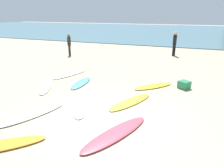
{
  "coord_description": "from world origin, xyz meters",
  "views": [
    {
      "loc": [
        2.3,
        -5.54,
        3.26
      ],
      "look_at": [
        -0.89,
        2.51,
        0.3
      ],
      "focal_mm": 33.52,
      "sensor_mm": 36.0,
      "label": 1
    }
  ],
  "objects_px": {
    "surfboard_0": "(131,102)",
    "surfboard_5": "(116,133)",
    "surfboard_4": "(81,83)",
    "surfboard_1": "(45,86)",
    "surfboard_2": "(32,115)",
    "beach_cooler": "(184,85)",
    "surfboard_8": "(153,86)",
    "beachgoer_near": "(69,44)",
    "surfboard_6": "(79,106)",
    "beachgoer_mid": "(175,42)",
    "surfboard_7": "(70,75)"
  },
  "relations": [
    {
      "from": "surfboard_0",
      "to": "surfboard_6",
      "type": "bearing_deg",
      "value": -123.59
    },
    {
      "from": "surfboard_4",
      "to": "surfboard_1",
      "type": "bearing_deg",
      "value": -147.93
    },
    {
      "from": "surfboard_2",
      "to": "surfboard_8",
      "type": "xyz_separation_m",
      "value": [
        3.22,
        4.34,
        0.0
      ]
    },
    {
      "from": "surfboard_2",
      "to": "surfboard_4",
      "type": "xyz_separation_m",
      "value": [
        -0.15,
        3.54,
        -0.0
      ]
    },
    {
      "from": "surfboard_6",
      "to": "surfboard_8",
      "type": "xyz_separation_m",
      "value": [
        2.09,
        3.17,
        0.01
      ]
    },
    {
      "from": "surfboard_2",
      "to": "surfboard_8",
      "type": "height_order",
      "value": "surfboard_8"
    },
    {
      "from": "surfboard_7",
      "to": "beach_cooler",
      "type": "bearing_deg",
      "value": 17.41
    },
    {
      "from": "surfboard_2",
      "to": "surfboard_8",
      "type": "bearing_deg",
      "value": 74.44
    },
    {
      "from": "surfboard_1",
      "to": "surfboard_8",
      "type": "xyz_separation_m",
      "value": [
        4.67,
        1.82,
        0.01
      ]
    },
    {
      "from": "beachgoer_near",
      "to": "beachgoer_mid",
      "type": "height_order",
      "value": "beachgoer_mid"
    },
    {
      "from": "surfboard_0",
      "to": "surfboard_7",
      "type": "xyz_separation_m",
      "value": [
        -4.21,
        2.34,
        -0.0
      ]
    },
    {
      "from": "surfboard_0",
      "to": "surfboard_5",
      "type": "relative_size",
      "value": 0.88
    },
    {
      "from": "surfboard_2",
      "to": "surfboard_5",
      "type": "xyz_separation_m",
      "value": [
        3.02,
        -0.04,
        0.0
      ]
    },
    {
      "from": "surfboard_0",
      "to": "beach_cooler",
      "type": "xyz_separation_m",
      "value": [
        1.78,
        2.43,
        0.14
      ]
    },
    {
      "from": "surfboard_4",
      "to": "beach_cooler",
      "type": "bearing_deg",
      "value": 7.6
    },
    {
      "from": "surfboard_1",
      "to": "surfboard_6",
      "type": "relative_size",
      "value": 1.14
    },
    {
      "from": "surfboard_7",
      "to": "beachgoer_near",
      "type": "distance_m",
      "value": 5.77
    },
    {
      "from": "surfboard_5",
      "to": "beach_cooler",
      "type": "height_order",
      "value": "beach_cooler"
    },
    {
      "from": "surfboard_2",
      "to": "beachgoer_mid",
      "type": "distance_m",
      "value": 12.86
    },
    {
      "from": "beachgoer_near",
      "to": "beach_cooler",
      "type": "bearing_deg",
      "value": 15.85
    },
    {
      "from": "surfboard_8",
      "to": "beach_cooler",
      "type": "height_order",
      "value": "beach_cooler"
    },
    {
      "from": "surfboard_1",
      "to": "surfboard_7",
      "type": "xyz_separation_m",
      "value": [
        0.0,
        2.06,
        0.0
      ]
    },
    {
      "from": "surfboard_8",
      "to": "surfboard_1",
      "type": "bearing_deg",
      "value": 63.89
    },
    {
      "from": "surfboard_7",
      "to": "beachgoer_near",
      "type": "xyz_separation_m",
      "value": [
        -3.06,
        4.82,
        0.9
      ]
    },
    {
      "from": "surfboard_0",
      "to": "surfboard_2",
      "type": "height_order",
      "value": "same"
    },
    {
      "from": "surfboard_5",
      "to": "surfboard_6",
      "type": "relative_size",
      "value": 1.29
    },
    {
      "from": "surfboard_1",
      "to": "surfboard_4",
      "type": "xyz_separation_m",
      "value": [
        1.3,
        1.02,
        0.0
      ]
    },
    {
      "from": "surfboard_1",
      "to": "beach_cooler",
      "type": "bearing_deg",
      "value": -11.07
    },
    {
      "from": "surfboard_1",
      "to": "surfboard_5",
      "type": "height_order",
      "value": "surfboard_5"
    },
    {
      "from": "surfboard_1",
      "to": "beachgoer_near",
      "type": "distance_m",
      "value": 7.58
    },
    {
      "from": "surfboard_0",
      "to": "surfboard_6",
      "type": "xyz_separation_m",
      "value": [
        -1.64,
        -1.07,
        -0.01
      ]
    },
    {
      "from": "surfboard_0",
      "to": "surfboard_1",
      "type": "relative_size",
      "value": 1.0
    },
    {
      "from": "surfboard_2",
      "to": "beach_cooler",
      "type": "distance_m",
      "value": 6.52
    },
    {
      "from": "surfboard_0",
      "to": "beach_cooler",
      "type": "distance_m",
      "value": 3.02
    },
    {
      "from": "surfboard_0",
      "to": "surfboard_2",
      "type": "relative_size",
      "value": 0.96
    },
    {
      "from": "surfboard_8",
      "to": "beach_cooler",
      "type": "xyz_separation_m",
      "value": [
        1.33,
        0.34,
        0.13
      ]
    },
    {
      "from": "surfboard_8",
      "to": "beachgoer_near",
      "type": "bearing_deg",
      "value": 9.37
    },
    {
      "from": "surfboard_0",
      "to": "surfboard_5",
      "type": "xyz_separation_m",
      "value": [
        0.25,
        -2.28,
        0.0
      ]
    },
    {
      "from": "surfboard_5",
      "to": "beach_cooler",
      "type": "bearing_deg",
      "value": -86.35
    },
    {
      "from": "surfboard_5",
      "to": "surfboard_7",
      "type": "relative_size",
      "value": 1.15
    },
    {
      "from": "surfboard_4",
      "to": "surfboard_6",
      "type": "distance_m",
      "value": 2.7
    },
    {
      "from": "surfboard_2",
      "to": "beachgoer_near",
      "type": "bearing_deg",
      "value": 136.57
    },
    {
      "from": "surfboard_6",
      "to": "beachgoer_mid",
      "type": "height_order",
      "value": "beachgoer_mid"
    },
    {
      "from": "surfboard_2",
      "to": "beachgoer_mid",
      "type": "height_order",
      "value": "beachgoer_mid"
    },
    {
      "from": "surfboard_1",
      "to": "surfboard_6",
      "type": "distance_m",
      "value": 2.91
    },
    {
      "from": "surfboard_1",
      "to": "surfboard_8",
      "type": "relative_size",
      "value": 1.12
    },
    {
      "from": "beachgoer_mid",
      "to": "surfboard_0",
      "type": "bearing_deg",
      "value": -158.72
    },
    {
      "from": "surfboard_0",
      "to": "surfboard_7",
      "type": "height_order",
      "value": "surfboard_0"
    },
    {
      "from": "beachgoer_near",
      "to": "beach_cooler",
      "type": "distance_m",
      "value": 10.23
    },
    {
      "from": "surfboard_2",
      "to": "surfboard_5",
      "type": "distance_m",
      "value": 3.02
    }
  ]
}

